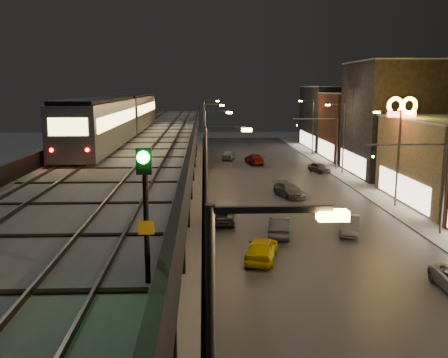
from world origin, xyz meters
name	(u,v)px	position (x,y,z in m)	size (l,w,h in m)	color
road_surface	(287,198)	(7.50, 35.00, 0.03)	(17.00, 120.00, 0.06)	#46474D
sidewalk_right	(385,197)	(17.50, 35.00, 0.07)	(4.00, 120.00, 0.14)	#9FA1A8
under_viaduct_pavement	(152,199)	(-6.00, 35.00, 0.03)	(11.00, 120.00, 0.06)	#9FA1A8
elevated_viaduct	(147,147)	(-6.00, 31.84, 5.62)	(9.00, 100.00, 6.30)	black
viaduct_trackbed	(146,139)	(-6.01, 31.97, 6.39)	(8.40, 100.00, 0.32)	#B2B7C1
viaduct_parapet_streetside	(194,133)	(-1.65, 32.00, 6.85)	(0.30, 100.00, 1.10)	black
viaduct_parapet_far	(98,134)	(-10.35, 32.00, 6.85)	(0.30, 100.00, 1.10)	black
building_d	(402,119)	(23.99, 48.00, 7.08)	(12.20, 13.20, 14.16)	#27262E
building_e	(365,126)	(23.99, 62.00, 5.08)	(12.20, 12.20, 10.16)	brown
building_f	(341,118)	(23.99, 76.00, 5.58)	(12.20, 16.20, 11.16)	black
streetlight_left_1	(211,195)	(-0.43, 13.00, 5.24)	(2.57, 0.28, 9.00)	#38383A
streetlight_left_2	(208,152)	(-0.43, 31.00, 5.24)	(2.57, 0.28, 9.00)	#38383A
streetlight_right_2	(395,151)	(16.73, 31.00, 5.24)	(2.56, 0.28, 9.00)	#38383A
streetlight_left_3	(207,134)	(-0.43, 49.00, 5.24)	(2.57, 0.28, 9.00)	#38383A
streetlight_right_3	(342,133)	(16.73, 49.00, 5.24)	(2.56, 0.28, 9.00)	#38383A
streetlight_left_4	(206,123)	(-0.43, 67.00, 5.24)	(2.57, 0.28, 9.00)	#38383A
streetlight_right_4	(311,123)	(16.73, 67.00, 5.24)	(2.56, 0.28, 9.00)	#38383A
traffic_light_rig_a	(429,177)	(15.84, 22.00, 4.50)	(6.10, 0.34, 7.00)	#38383A
traffic_light_rig_b	(329,137)	(15.84, 52.00, 4.50)	(6.10, 0.34, 7.00)	#38383A
subway_train	(120,116)	(-8.50, 33.27, 8.41)	(3.02, 36.44, 3.61)	gray
rail_signal	(145,189)	(-2.10, -2.79, 8.83)	(0.36, 0.44, 3.12)	black
car_taxi	(262,249)	(2.87, 16.93, 0.77)	(1.81, 4.50, 1.53)	#E6C500
car_near_white	(280,227)	(4.85, 22.29, 0.72)	(1.53, 4.38, 1.44)	#4A5058
car_mid_silver	(222,215)	(0.64, 26.11, 0.65)	(2.14, 4.65, 1.29)	#3F4249
car_mid_dark	(254,159)	(6.51, 57.47, 0.71)	(2.00, 4.93, 1.43)	maroon
car_far_white	(229,155)	(3.02, 62.17, 0.71)	(1.69, 4.19, 1.43)	#97999C
car_onc_silver	(350,226)	(10.23, 22.57, 0.66)	(1.40, 4.02, 1.32)	gray
car_onc_white	(289,191)	(7.82, 35.60, 0.68)	(1.89, 4.66, 1.35)	slate
car_onc_red	(319,168)	(14.17, 49.78, 0.64)	(1.52, 3.77, 1.29)	#4E4F51
sign_mcdonalds	(402,117)	(18.00, 33.26, 8.24)	(3.01, 0.56, 10.12)	#38383A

